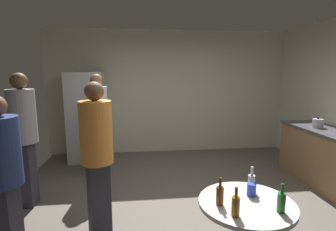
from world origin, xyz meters
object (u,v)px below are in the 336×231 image
at_px(person_in_navy_shirt, 2,170).
at_px(person_in_orange_shirt, 97,148).
at_px(beer_bottle_amber, 236,205).
at_px(refrigerator, 87,117).
at_px(foreground_table, 246,213).
at_px(beer_bottle_brown, 220,195).
at_px(beer_bottle_clear, 251,182).
at_px(beer_bottle_green, 281,202).
at_px(kettle, 318,123).
at_px(person_in_gray_shirt, 23,130).
at_px(person_in_white_shirt, 98,117).
at_px(plastic_cup_blue, 251,190).

relative_size(person_in_navy_shirt, person_in_orange_shirt, 0.94).
bearing_deg(beer_bottle_amber, person_in_orange_shirt, 139.29).
bearing_deg(refrigerator, person_in_navy_shirt, -93.32).
relative_size(foreground_table, person_in_orange_shirt, 0.47).
xyz_separation_m(foreground_table, beer_bottle_brown, (-0.24, -0.02, 0.19)).
bearing_deg(refrigerator, beer_bottle_brown, -63.67).
bearing_deg(beer_bottle_clear, refrigerator, 122.50).
height_order(refrigerator, beer_bottle_clear, refrigerator).
xyz_separation_m(beer_bottle_brown, beer_bottle_green, (0.43, -0.16, 0.00)).
bearing_deg(person_in_orange_shirt, beer_bottle_amber, 23.98).
bearing_deg(beer_bottle_amber, kettle, 44.07).
relative_size(refrigerator, person_in_navy_shirt, 1.12).
height_order(kettle, beer_bottle_clear, kettle).
xyz_separation_m(beer_bottle_amber, person_in_gray_shirt, (-2.22, 1.77, 0.24)).
bearing_deg(beer_bottle_green, person_in_gray_shirt, 145.87).
bearing_deg(kettle, beer_bottle_clear, -137.48).
bearing_deg(beer_bottle_brown, person_in_gray_shirt, 143.51).
bearing_deg(person_in_orange_shirt, person_in_gray_shirt, -151.35).
distance_m(kettle, foreground_table, 2.84).
relative_size(person_in_gray_shirt, person_in_white_shirt, 1.01).
xyz_separation_m(foreground_table, person_in_navy_shirt, (-2.11, 0.44, 0.31)).
relative_size(beer_bottle_brown, person_in_gray_shirt, 0.13).
bearing_deg(beer_bottle_amber, person_in_gray_shirt, 141.44).
bearing_deg(beer_bottle_amber, beer_bottle_brown, 110.47).
xyz_separation_m(kettle, person_in_gray_shirt, (-4.43, -0.38, 0.09)).
relative_size(beer_bottle_brown, person_in_white_shirt, 0.13).
relative_size(beer_bottle_green, person_in_navy_shirt, 0.14).
distance_m(beer_bottle_clear, plastic_cup_blue, 0.10).
xyz_separation_m(beer_bottle_green, beer_bottle_clear, (-0.08, 0.37, 0.00)).
height_order(person_in_gray_shirt, person_in_white_shirt, person_in_gray_shirt).
height_order(refrigerator, foreground_table, refrigerator).
distance_m(beer_bottle_amber, person_in_navy_shirt, 2.04).
height_order(kettle, person_in_gray_shirt, person_in_gray_shirt).
distance_m(beer_bottle_amber, person_in_gray_shirt, 2.84).
height_order(person_in_gray_shirt, person_in_orange_shirt, person_in_gray_shirt).
height_order(beer_bottle_brown, person_in_navy_shirt, person_in_navy_shirt).
bearing_deg(person_in_white_shirt, kettle, 69.00).
height_order(refrigerator, person_in_gray_shirt, refrigerator).
bearing_deg(person_in_white_shirt, plastic_cup_blue, 22.41).
bearing_deg(foreground_table, plastic_cup_blue, 50.10).
xyz_separation_m(foreground_table, person_in_gray_shirt, (-2.39, 1.57, 0.43)).
bearing_deg(beer_bottle_brown, refrigerator, 116.33).
distance_m(beer_bottle_clear, person_in_gray_shirt, 2.88).
relative_size(foreground_table, person_in_white_shirt, 0.45).
xyz_separation_m(beer_bottle_brown, person_in_orange_shirt, (-1.09, 0.82, 0.18)).
bearing_deg(refrigerator, person_in_gray_shirt, -103.67).
height_order(kettle, person_in_white_shirt, person_in_white_shirt).
bearing_deg(person_in_navy_shirt, refrigerator, 92.89).
bearing_deg(person_in_orange_shirt, refrigerator, 167.75).
distance_m(person_in_navy_shirt, person_in_white_shirt, 2.14).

